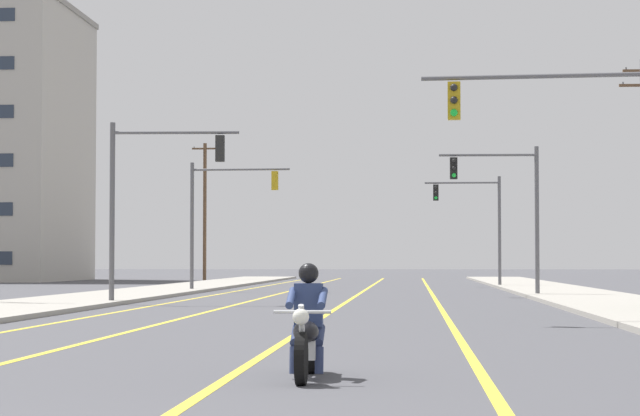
{
  "coord_description": "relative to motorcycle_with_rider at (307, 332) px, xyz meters",
  "views": [
    {
      "loc": [
        2.55,
        -8.0,
        1.49
      ],
      "look_at": [
        0.49,
        19.7,
        2.68
      ],
      "focal_mm": 69.09,
      "sensor_mm": 36.0,
      "label": 1
    }
  ],
  "objects": [
    {
      "name": "lane_stripe_far_left",
      "position": [
        -7.15,
        37.44,
        -0.58
      ],
      "size": [
        0.16,
        100.0,
        0.01
      ],
      "primitive_type": "cube",
      "color": "yellow",
      "rests_on": "ground"
    },
    {
      "name": "sidewalk_kerb_right",
      "position": [
        8.08,
        32.44,
        -0.52
      ],
      "size": [
        4.4,
        110.0,
        0.14
      ],
      "primitive_type": "cube",
      "color": "#9E998E",
      "rests_on": "ground"
    },
    {
      "name": "lane_stripe_left",
      "position": [
        -4.58,
        37.44,
        -0.58
      ],
      "size": [
        0.16,
        100.0,
        0.01
      ],
      "primitive_type": "cube",
      "color": "yellow",
      "rests_on": "ground"
    },
    {
      "name": "motorcycle_with_rider",
      "position": [
        0.0,
        0.0,
        0.0
      ],
      "size": [
        0.7,
        2.19,
        1.46
      ],
      "color": "black",
      "rests_on": "ground"
    },
    {
      "name": "traffic_signal_near_left",
      "position": [
        -7.6,
        25.68,
        3.48
      ],
      "size": [
        4.42,
        0.49,
        6.2
      ],
      "color": "#56565B",
      "rests_on": "ground"
    },
    {
      "name": "utility_pole_left_far",
      "position": [
        -13.92,
        74.44,
        4.7
      ],
      "size": [
        1.95,
        0.26,
        10.18
      ],
      "color": "brown",
      "rests_on": "ground"
    },
    {
      "name": "lane_stripe_right",
      "position": [
        2.23,
        37.44,
        -0.58
      ],
      "size": [
        0.16,
        100.0,
        0.01
      ],
      "primitive_type": "cube",
      "color": "yellow",
      "rests_on": "ground"
    },
    {
      "name": "traffic_signal_mid_left",
      "position": [
        -7.82,
        42.79,
        3.51
      ],
      "size": [
        4.83,
        0.42,
        6.2
      ],
      "color": "#56565B",
      "rests_on": "ground"
    },
    {
      "name": "traffic_signal_mid_right",
      "position": [
        5.35,
        35.51,
        3.46
      ],
      "size": [
        4.11,
        0.47,
        6.2
      ],
      "color": "#56565B",
      "rests_on": "ground"
    },
    {
      "name": "traffic_signal_near_right",
      "position": [
        5.24,
        13.61,
        3.54
      ],
      "size": [
        5.28,
        0.51,
        6.2
      ],
      "color": "#56565B",
      "rests_on": "ground"
    },
    {
      "name": "lane_stripe_center",
      "position": [
        -1.01,
        37.44,
        -0.58
      ],
      "size": [
        0.16,
        100.0,
        0.01
      ],
      "primitive_type": "cube",
      "color": "yellow",
      "rests_on": "ground"
    },
    {
      "name": "sidewalk_kerb_left",
      "position": [
        -10.54,
        32.44,
        -0.52
      ],
      "size": [
        4.4,
        110.0,
        0.14
      ],
      "primitive_type": "cube",
      "color": "#9E998E",
      "rests_on": "ground"
    },
    {
      "name": "traffic_signal_far_right",
      "position": [
        5.05,
        53.63,
        3.47
      ],
      "size": [
        4.25,
        0.37,
        6.2
      ],
      "color": "#56565B",
      "rests_on": "ground"
    }
  ]
}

